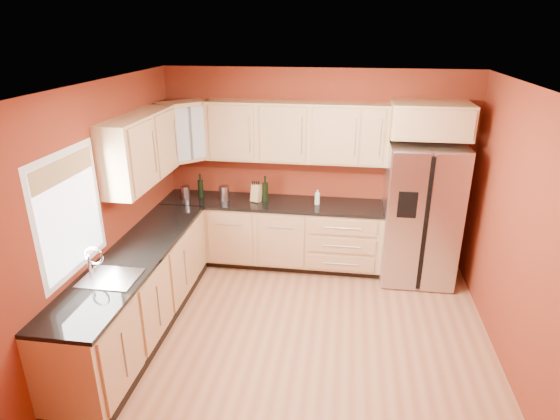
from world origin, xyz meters
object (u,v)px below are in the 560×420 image
wine_bottle_a (201,186)px  refrigerator (420,214)px  canister_left (186,193)px  knife_block (256,193)px  soap_dispenser (317,197)px

wine_bottle_a → refrigerator: bearing=-2.2°
refrigerator → canister_left: refrigerator is taller
refrigerator → knife_block: size_ratio=7.73×
canister_left → soap_dispenser: bearing=2.1°
refrigerator → knife_block: (-2.10, 0.06, 0.15)m
knife_block → soap_dispenser: bearing=21.4°
canister_left → wine_bottle_a: 0.22m
soap_dispenser → knife_block: bearing=-179.8°
refrigerator → knife_block: bearing=178.4°
knife_block → soap_dispenser: (0.80, 0.00, -0.02)m
refrigerator → knife_block: refrigerator is taller
canister_left → soap_dispenser: 1.75m
canister_left → wine_bottle_a: wine_bottle_a is taller
wine_bottle_a → knife_block: bearing=-3.8°
canister_left → soap_dispenser: size_ratio=0.92×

